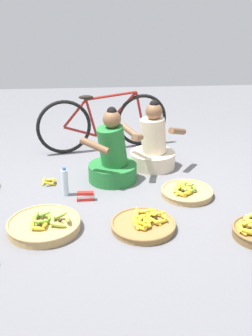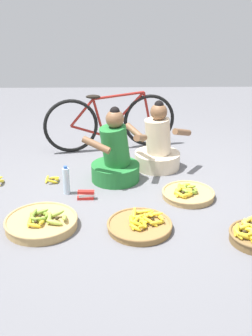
{
  "view_description": "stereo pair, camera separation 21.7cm",
  "coord_description": "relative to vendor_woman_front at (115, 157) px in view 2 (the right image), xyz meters",
  "views": [
    {
      "loc": [
        -0.29,
        -3.74,
        1.88
      ],
      "look_at": [
        0.0,
        -0.2,
        0.35
      ],
      "focal_mm": 43.84,
      "sensor_mm": 36.0,
      "label": 1
    },
    {
      "loc": [
        -0.07,
        -3.75,
        1.88
      ],
      "look_at": [
        0.0,
        -0.2,
        0.35
      ],
      "focal_mm": 43.84,
      "sensor_mm": 36.0,
      "label": 2
    }
  ],
  "objects": [
    {
      "name": "ground_plane",
      "position": [
        0.1,
        -0.3,
        -0.26
      ],
      "size": [
        10.0,
        10.0,
        0.0
      ],
      "primitive_type": "plane",
      "color": "slate"
    },
    {
      "name": "vendor_woman_front",
      "position": [
        0.0,
        0.0,
        0.0
      ],
      "size": [
        0.69,
        0.55,
        0.81
      ],
      "color": "#237233",
      "rests_on": "ground"
    },
    {
      "name": "vendor_woman_behind",
      "position": [
        0.48,
        0.33,
        -0.01
      ],
      "size": [
        0.76,
        0.52,
        0.79
      ],
      "color": "beige",
      "rests_on": "ground"
    },
    {
      "name": "bicycle_leaning",
      "position": [
        -0.06,
        0.97,
        0.1
      ],
      "size": [
        1.67,
        0.42,
        0.73
      ],
      "color": "black",
      "rests_on": "ground"
    },
    {
      "name": "banana_basket_near_bicycle",
      "position": [
        0.21,
        -1.02,
        -0.22
      ],
      "size": [
        0.56,
        0.56,
        0.14
      ],
      "color": "olive",
      "rests_on": "ground"
    },
    {
      "name": "banana_basket_back_right",
      "position": [
        0.72,
        -0.43,
        -0.22
      ],
      "size": [
        0.52,
        0.52,
        0.13
      ],
      "color": "tan",
      "rests_on": "ground"
    },
    {
      "name": "banana_basket_front_left",
      "position": [
        -0.64,
        -0.97,
        -0.21
      ],
      "size": [
        0.63,
        0.63,
        0.16
      ],
      "color": "tan",
      "rests_on": "ground"
    },
    {
      "name": "loose_bananas_front_center",
      "position": [
        -0.68,
        -0.04,
        -0.23
      ],
      "size": [
        0.16,
        0.16,
        0.08
      ],
      "color": "gold",
      "rests_on": "ground"
    },
    {
      "name": "water_bottle",
      "position": [
        -0.49,
        -0.32,
        -0.12
      ],
      "size": [
        0.07,
        0.07,
        0.3
      ],
      "color": "silver",
      "rests_on": "ground"
    },
    {
      "name": "packet_carton_stack",
      "position": [
        -0.29,
        -0.45,
        -0.22
      ],
      "size": [
        0.18,
        0.06,
        0.09
      ],
      "color": "red",
      "rests_on": "ground"
    }
  ]
}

